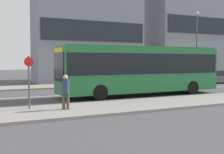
# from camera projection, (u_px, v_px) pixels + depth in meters

# --- Properties ---
(ground_plane) EXTENTS (120.00, 120.00, 0.00)m
(ground_plane) POSITION_uv_depth(u_px,v_px,m) (98.00, 94.00, 20.39)
(ground_plane) COLOR #444447
(sidewalk_near) EXTENTS (44.00, 3.50, 0.13)m
(sidewalk_near) POSITION_uv_depth(u_px,v_px,m) (144.00, 105.00, 14.76)
(sidewalk_near) COLOR gray
(sidewalk_near) RESTS_ON ground_plane
(sidewalk_far) EXTENTS (44.00, 3.50, 0.13)m
(sidewalk_far) POSITION_uv_depth(u_px,v_px,m) (72.00, 86.00, 26.01)
(sidewalk_far) COLOR gray
(sidewalk_far) RESTS_ON ground_plane
(lane_centerline) EXTENTS (41.80, 0.16, 0.01)m
(lane_centerline) POSITION_uv_depth(u_px,v_px,m) (98.00, 93.00, 20.39)
(lane_centerline) COLOR silver
(lane_centerline) RESTS_ON ground_plane
(city_bus) EXTENTS (11.52, 2.55, 3.34)m
(city_bus) POSITION_uv_depth(u_px,v_px,m) (141.00, 67.00, 19.26)
(city_bus) COLOR #236B38
(city_bus) RESTS_ON ground_plane
(parked_car_0) EXTENTS (4.24, 1.77, 1.35)m
(parked_car_0) POSITION_uv_depth(u_px,v_px,m) (212.00, 77.00, 29.48)
(parked_car_0) COLOR #4C5156
(parked_car_0) RESTS_ON ground_plane
(pedestrian_near_stop) EXTENTS (0.34, 0.34, 1.60)m
(pedestrian_near_stop) POSITION_uv_depth(u_px,v_px,m) (66.00, 90.00, 12.98)
(pedestrian_near_stop) COLOR #4C4233
(pedestrian_near_stop) RESTS_ON sidewalk_near
(bus_stop_sign) EXTENTS (0.44, 0.12, 2.47)m
(bus_stop_sign) POSITION_uv_depth(u_px,v_px,m) (29.00, 78.00, 13.09)
(bus_stop_sign) COLOR #4C4C51
(bus_stop_sign) RESTS_ON sidewalk_near
(street_lamp) EXTENTS (0.36, 0.36, 7.69)m
(street_lamp) POSITION_uv_depth(u_px,v_px,m) (197.00, 39.00, 31.13)
(street_lamp) COLOR #4C4C51
(street_lamp) RESTS_ON sidewalk_far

